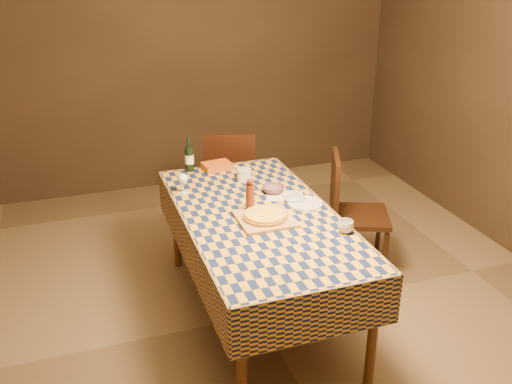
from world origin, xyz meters
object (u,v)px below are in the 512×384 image
cutting_board (265,219)px  chair_right (349,207)px  pizza (265,215)px  wine_bottle (189,158)px  bowl (273,189)px  chair_far (230,176)px  dining_table (259,225)px  white_plate (305,203)px

cutting_board → chair_right: chair_right is taller
cutting_board → pizza: bearing=0.0°
chair_right → wine_bottle: bearing=155.2°
bowl → chair_far: size_ratio=0.16×
pizza → chair_far: size_ratio=0.40×
bowl → chair_right: size_ratio=0.16×
wine_bottle → bowl: bearing=-52.4°
cutting_board → dining_table: bearing=94.6°
cutting_board → bowl: bearing=63.0°
cutting_board → chair_far: chair_far is taller
white_plate → bowl: bearing=117.6°
dining_table → cutting_board: (0.01, -0.10, 0.09)m
dining_table → bowl: bowl is taller
dining_table → wine_bottle: wine_bottle is taller
chair_right → cutting_board: bearing=-151.1°
white_plate → chair_far: (-0.15, 1.21, -0.25)m
bowl → chair_far: 1.00m
chair_far → chair_right: (0.66, -0.89, 0.00)m
pizza → chair_right: chair_right is taller
wine_bottle → chair_right: bearing=-24.8°
chair_far → bowl: bearing=-88.7°
pizza → chair_far: (0.17, 1.35, -0.28)m
cutting_board → pizza: size_ratio=0.91×
dining_table → chair_right: (0.85, 0.36, -0.17)m
bowl → wine_bottle: wine_bottle is taller
dining_table → pizza: bearing=-85.4°
wine_bottle → chair_right: wine_bottle is taller
white_plate → chair_far: 1.25m
pizza → white_plate: bearing=23.0°
dining_table → chair_right: 0.94m
dining_table → chair_right: chair_right is taller
cutting_board → pizza: pizza is taller
pizza → chair_right: 1.00m
cutting_board → chair_far: 1.39m
bowl → chair_far: bearing=91.3°
bowl → chair_right: chair_right is taller
cutting_board → chair_right: 0.99m
dining_table → bowl: bearing=54.4°
white_plate → wine_bottle: bearing=124.8°
cutting_board → pizza: 0.02m
bowl → white_plate: size_ratio=0.65×
dining_table → cutting_board: size_ratio=5.49×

